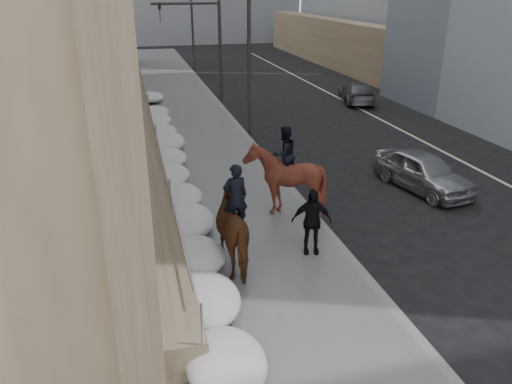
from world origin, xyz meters
The scene contains 13 objects.
ground centered at (0.00, 0.00, 0.00)m, with size 140.00×140.00×0.00m, color black.
sidewalk centered at (0.00, 10.00, 0.06)m, with size 5.00×80.00×0.12m, color #5B5B5E.
curb centered at (2.62, 10.00, 0.06)m, with size 0.24×80.00×0.12m, color slate.
lane_line centered at (10.50, 10.00, 0.01)m, with size 0.15×70.00×0.01m, color #BFB78C.
streetlight_mid centered at (2.74, 14.00, 4.58)m, with size 1.71×0.24×8.00m.
streetlight_far centered at (2.74, 34.00, 4.58)m, with size 1.71×0.24×8.00m.
traffic_signal centered at (2.07, 22.00, 4.00)m, with size 4.10×0.22×6.00m.
snow_bank centered at (-1.42, 8.11, 0.47)m, with size 1.70×18.10×0.76m.
mounted_horse_left centered at (-0.29, 1.84, 1.20)m, with size 1.31×2.49×2.68m.
mounted_horse_right centered at (1.73, 4.55, 1.33)m, with size 2.46×2.59×2.78m.
pedestrian centered at (1.69, 1.99, 1.03)m, with size 1.06×0.44×1.81m, color black.
car_silver centered at (7.18, 5.50, 0.68)m, with size 1.61×4.01×1.37m, color #A8A9AF.
car_grey centered at (11.05, 19.36, 0.63)m, with size 1.76×4.33×1.26m, color #53545A.
Camera 1 is at (-2.64, -9.10, 6.77)m, focal length 35.00 mm.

